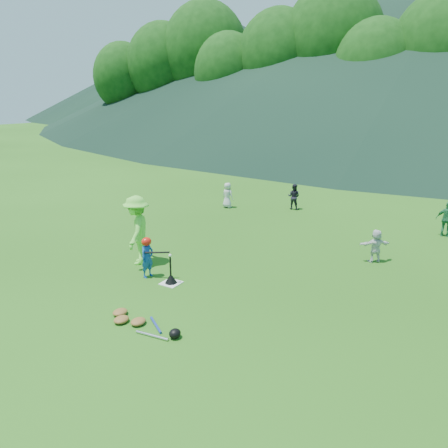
% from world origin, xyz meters
% --- Properties ---
extents(ground, '(120.00, 120.00, 0.00)m').
position_xyz_m(ground, '(0.00, 0.00, 0.00)').
color(ground, '#215212').
rests_on(ground, ground).
extents(home_plate, '(0.45, 0.45, 0.02)m').
position_xyz_m(home_plate, '(0.00, 0.00, 0.01)').
color(home_plate, silver).
rests_on(home_plate, ground).
extents(baseball, '(0.08, 0.08, 0.08)m').
position_xyz_m(baseball, '(0.00, 0.00, 0.74)').
color(baseball, white).
rests_on(baseball, batting_tee).
extents(batter_child, '(0.28, 0.40, 1.03)m').
position_xyz_m(batter_child, '(-0.77, 0.03, 0.51)').
color(batter_child, '#164799').
rests_on(batter_child, ground).
extents(adult_coach, '(1.22, 1.41, 1.90)m').
position_xyz_m(adult_coach, '(-1.62, 0.63, 0.95)').
color(adult_coach, '#6EE342').
rests_on(adult_coach, ground).
extents(fielder_a, '(0.55, 0.40, 1.04)m').
position_xyz_m(fielder_a, '(-2.72, 7.21, 0.52)').
color(fielder_a, '#BBBBBB').
rests_on(fielder_a, ground).
extents(fielder_b, '(0.54, 0.44, 1.04)m').
position_xyz_m(fielder_b, '(-0.30, 8.38, 0.52)').
color(fielder_b, black).
rests_on(fielder_b, ground).
extents(fielder_c, '(0.69, 0.30, 1.16)m').
position_xyz_m(fielder_c, '(5.35, 7.69, 0.58)').
color(fielder_c, '#227242').
rests_on(fielder_c, ground).
extents(fielder_d, '(0.84, 0.77, 0.94)m').
position_xyz_m(fielder_d, '(3.92, 4.13, 0.47)').
color(fielder_d, silver).
rests_on(fielder_d, ground).
extents(batting_tee, '(0.30, 0.30, 0.68)m').
position_xyz_m(batting_tee, '(0.00, 0.00, 0.13)').
color(batting_tee, black).
rests_on(batting_tee, home_plate).
extents(batter_gear, '(0.70, 0.34, 0.39)m').
position_xyz_m(batter_gear, '(-0.74, 0.04, 0.93)').
color(batter_gear, red).
rests_on(batter_gear, ground).
extents(equipment_pile, '(1.80, 0.63, 0.19)m').
position_xyz_m(equipment_pile, '(0.68, -1.94, 0.07)').
color(equipment_pile, olive).
rests_on(equipment_pile, ground).
extents(outfield_fence, '(70.07, 0.08, 1.33)m').
position_xyz_m(outfield_fence, '(0.00, 28.00, 0.70)').
color(outfield_fence, gray).
rests_on(outfield_fence, ground).
extents(tree_line, '(70.04, 11.40, 14.82)m').
position_xyz_m(tree_line, '(0.20, 33.83, 8.21)').
color(tree_line, '#382314').
rests_on(tree_line, ground).
extents(distant_hills, '(155.00, 140.00, 32.00)m').
position_xyz_m(distant_hills, '(-7.63, 81.81, 14.98)').
color(distant_hills, black).
rests_on(distant_hills, ground).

